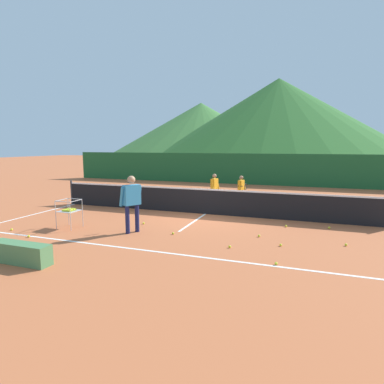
{
  "coord_description": "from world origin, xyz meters",
  "views": [
    {
      "loc": [
        3.55,
        -11.4,
        2.58
      ],
      "look_at": [
        -0.22,
        -0.91,
        0.96
      ],
      "focal_mm": 29.85,
      "sensor_mm": 36.0,
      "label": 1
    }
  ],
  "objects_px": {
    "tennis_ball_1": "(276,263)",
    "tennis_ball_2": "(286,226)",
    "tennis_ball_3": "(70,212)",
    "tennis_ball_10": "(12,229)",
    "tennis_ball_4": "(329,228)",
    "tennis_ball_6": "(230,247)",
    "student_0": "(214,186)",
    "tennis_ball_0": "(346,245)",
    "tennis_ball_8": "(281,245)",
    "tennis_ball_7": "(29,236)",
    "courtside_bench": "(20,253)",
    "tennis_net": "(205,201)",
    "ball_cart": "(69,210)",
    "instructor": "(132,199)",
    "tennis_ball_9": "(259,236)",
    "student_1": "(241,187)",
    "tennis_ball_11": "(144,223)",
    "tennis_ball_5": "(173,233)"
  },
  "relations": [
    {
      "from": "instructor",
      "to": "tennis_ball_1",
      "type": "bearing_deg",
      "value": -16.3
    },
    {
      "from": "tennis_ball_6",
      "to": "tennis_ball_8",
      "type": "height_order",
      "value": "same"
    },
    {
      "from": "tennis_ball_4",
      "to": "tennis_ball_7",
      "type": "bearing_deg",
      "value": -154.18
    },
    {
      "from": "tennis_ball_2",
      "to": "tennis_ball_11",
      "type": "xyz_separation_m",
      "value": [
        -4.48,
        -1.21,
        0.0
      ]
    },
    {
      "from": "tennis_ball_8",
      "to": "tennis_ball_4",
      "type": "bearing_deg",
      "value": 60.93
    },
    {
      "from": "tennis_ball_8",
      "to": "tennis_ball_3",
      "type": "bearing_deg",
      "value": 169.57
    },
    {
      "from": "tennis_ball_0",
      "to": "tennis_ball_10",
      "type": "height_order",
      "value": "same"
    },
    {
      "from": "tennis_ball_9",
      "to": "courtside_bench",
      "type": "relative_size",
      "value": 0.05
    },
    {
      "from": "tennis_ball_1",
      "to": "tennis_ball_2",
      "type": "distance_m",
      "value": 3.48
    },
    {
      "from": "tennis_ball_2",
      "to": "tennis_ball_7",
      "type": "distance_m",
      "value": 7.75
    },
    {
      "from": "courtside_bench",
      "to": "tennis_ball_8",
      "type": "bearing_deg",
      "value": 30.84
    },
    {
      "from": "student_0",
      "to": "tennis_ball_0",
      "type": "xyz_separation_m",
      "value": [
        4.87,
        -4.64,
        -0.78
      ]
    },
    {
      "from": "tennis_ball_4",
      "to": "student_1",
      "type": "bearing_deg",
      "value": 135.69
    },
    {
      "from": "tennis_net",
      "to": "tennis_ball_8",
      "type": "relative_size",
      "value": 184.77
    },
    {
      "from": "student_0",
      "to": "tennis_ball_0",
      "type": "bearing_deg",
      "value": -43.66
    },
    {
      "from": "tennis_ball_7",
      "to": "tennis_ball_6",
      "type": "bearing_deg",
      "value": 10.23
    },
    {
      "from": "tennis_ball_5",
      "to": "tennis_ball_9",
      "type": "height_order",
      "value": "same"
    },
    {
      "from": "ball_cart",
      "to": "tennis_ball_8",
      "type": "xyz_separation_m",
      "value": [
        6.44,
        0.33,
        -0.55
      ]
    },
    {
      "from": "tennis_ball_1",
      "to": "student_0",
      "type": "bearing_deg",
      "value": 116.31
    },
    {
      "from": "tennis_ball_3",
      "to": "tennis_ball_1",
      "type": "bearing_deg",
      "value": -19.69
    },
    {
      "from": "tennis_ball_3",
      "to": "tennis_ball_2",
      "type": "bearing_deg",
      "value": 4.41
    },
    {
      "from": "tennis_ball_1",
      "to": "tennis_ball_3",
      "type": "xyz_separation_m",
      "value": [
        -8.0,
        2.86,
        0.0
      ]
    },
    {
      "from": "tennis_ball_7",
      "to": "courtside_bench",
      "type": "distance_m",
      "value": 2.18
    },
    {
      "from": "instructor",
      "to": "tennis_ball_2",
      "type": "relative_size",
      "value": 25.18
    },
    {
      "from": "tennis_ball_6",
      "to": "tennis_ball_0",
      "type": "bearing_deg",
      "value": 22.7
    },
    {
      "from": "tennis_ball_7",
      "to": "tennis_ball_8",
      "type": "distance_m",
      "value": 7.0
    },
    {
      "from": "tennis_net",
      "to": "ball_cart",
      "type": "distance_m",
      "value": 4.85
    },
    {
      "from": "tennis_ball_1",
      "to": "tennis_ball_4",
      "type": "relative_size",
      "value": 1.0
    },
    {
      "from": "tennis_ball_11",
      "to": "tennis_ball_8",
      "type": "bearing_deg",
      "value": -11.15
    },
    {
      "from": "tennis_ball_7",
      "to": "tennis_ball_11",
      "type": "distance_m",
      "value": 3.4
    },
    {
      "from": "tennis_ball_0",
      "to": "tennis_ball_6",
      "type": "distance_m",
      "value": 3.05
    },
    {
      "from": "tennis_ball_4",
      "to": "tennis_ball_8",
      "type": "bearing_deg",
      "value": -119.07
    },
    {
      "from": "tennis_ball_4",
      "to": "tennis_ball_11",
      "type": "distance_m",
      "value": 5.95
    },
    {
      "from": "tennis_ball_4",
      "to": "tennis_ball_5",
      "type": "xyz_separation_m",
      "value": [
        -4.37,
        -2.25,
        0.0
      ]
    },
    {
      "from": "tennis_ball_1",
      "to": "tennis_ball_6",
      "type": "distance_m",
      "value": 1.47
    },
    {
      "from": "courtside_bench",
      "to": "tennis_ball_4",
      "type": "bearing_deg",
      "value": 39.76
    },
    {
      "from": "tennis_ball_10",
      "to": "tennis_ball_11",
      "type": "relative_size",
      "value": 1.0
    },
    {
      "from": "tennis_ball_1",
      "to": "courtside_bench",
      "type": "height_order",
      "value": "courtside_bench"
    },
    {
      "from": "tennis_ball_0",
      "to": "tennis_ball_2",
      "type": "xyz_separation_m",
      "value": [
        -1.59,
        1.49,
        0.0
      ]
    },
    {
      "from": "tennis_ball_7",
      "to": "ball_cart",
      "type": "bearing_deg",
      "value": 73.54
    },
    {
      "from": "tennis_ball_3",
      "to": "tennis_ball_10",
      "type": "xyz_separation_m",
      "value": [
        0.08,
        -2.67,
        0.0
      ]
    },
    {
      "from": "student_1",
      "to": "tennis_ball_0",
      "type": "xyz_separation_m",
      "value": [
        3.76,
        -5.11,
        -0.73
      ]
    },
    {
      "from": "tennis_net",
      "to": "student_1",
      "type": "distance_m",
      "value": 2.75
    },
    {
      "from": "tennis_net",
      "to": "ball_cart",
      "type": "bearing_deg",
      "value": -134.81
    },
    {
      "from": "instructor",
      "to": "tennis_ball_5",
      "type": "relative_size",
      "value": 25.18
    },
    {
      "from": "tennis_ball_3",
      "to": "tennis_ball_8",
      "type": "distance_m",
      "value": 8.13
    },
    {
      "from": "ball_cart",
      "to": "tennis_ball_10",
      "type": "distance_m",
      "value": 1.79
    },
    {
      "from": "instructor",
      "to": "tennis_ball_10",
      "type": "relative_size",
      "value": 25.18
    },
    {
      "from": "tennis_ball_2",
      "to": "ball_cart",
      "type": "bearing_deg",
      "value": -159.45
    },
    {
      "from": "tennis_ball_4",
      "to": "tennis_ball_6",
      "type": "xyz_separation_m",
      "value": [
        -2.51,
        -2.91,
        0.0
      ]
    }
  ]
}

